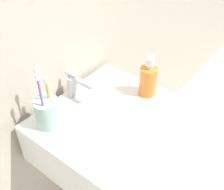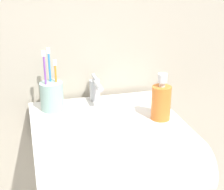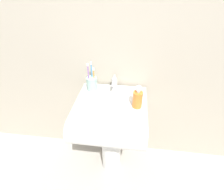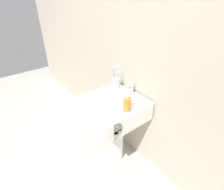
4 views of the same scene
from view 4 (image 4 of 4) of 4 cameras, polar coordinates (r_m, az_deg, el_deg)
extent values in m
plane|color=#ADA89E|center=(2.05, 1.01, -19.41)|extent=(6.00, 6.00, 0.00)
cube|color=#B7AD99|center=(1.53, 9.58, 16.25)|extent=(5.00, 0.05, 2.40)
cylinder|color=white|center=(1.83, 1.10, -13.65)|extent=(0.16, 0.16, 0.58)
cube|color=white|center=(1.59, 1.24, -4.00)|extent=(0.50, 0.44, 0.17)
cylinder|color=white|center=(1.48, -5.46, -7.06)|extent=(0.50, 0.17, 0.17)
cylinder|color=#B7B7BC|center=(1.62, 6.47, 1.93)|extent=(0.04, 0.04, 0.08)
cylinder|color=#B7B7BC|center=(1.57, 5.19, 2.63)|extent=(0.02, 0.10, 0.02)
cube|color=#B7B7BC|center=(1.60, 6.58, 3.56)|extent=(0.01, 0.06, 0.01)
cylinder|color=#99BFB2|center=(1.70, 1.34, 4.00)|extent=(0.08, 0.08, 0.10)
cylinder|color=purple|center=(1.68, 0.69, 5.88)|extent=(0.01, 0.01, 0.19)
cube|color=white|center=(1.64, 0.71, 9.13)|extent=(0.01, 0.01, 0.02)
cylinder|color=orange|center=(1.67, 1.86, 4.98)|extent=(0.01, 0.01, 0.15)
cube|color=white|center=(1.64, 1.91, 7.60)|extent=(0.01, 0.01, 0.02)
cylinder|color=#338CD8|center=(1.68, 1.80, 5.93)|extent=(0.01, 0.01, 0.19)
cube|color=white|center=(1.64, 1.86, 9.20)|extent=(0.01, 0.01, 0.02)
cylinder|color=orange|center=(1.38, 4.97, -3.07)|extent=(0.07, 0.07, 0.12)
cylinder|color=silver|center=(1.34, 5.10, -0.76)|extent=(0.02, 0.02, 0.01)
cylinder|color=silver|center=(1.33, 5.14, 0.05)|extent=(0.03, 0.03, 0.03)
camera|label=1|loc=(1.62, -26.89, 22.94)|focal=45.00mm
camera|label=2|loc=(1.30, -45.26, 7.52)|focal=55.00mm
camera|label=3|loc=(0.88, -49.85, 14.91)|focal=28.00mm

